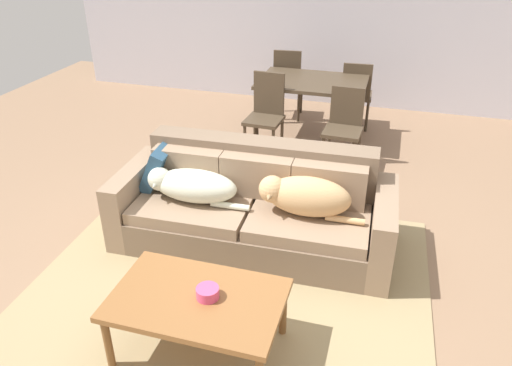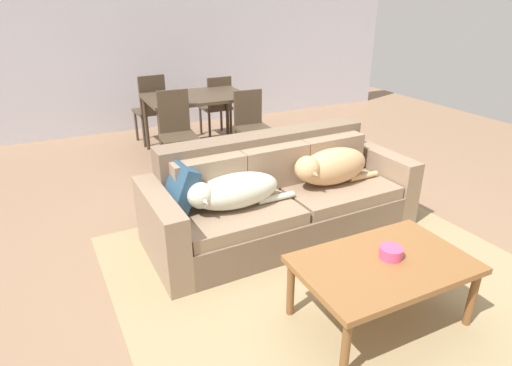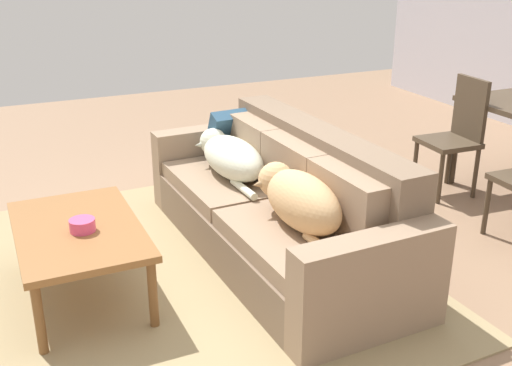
{
  "view_description": "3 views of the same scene",
  "coord_description": "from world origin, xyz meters",
  "px_view_note": "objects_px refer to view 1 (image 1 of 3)",
  "views": [
    {
      "loc": [
        0.94,
        -3.21,
        2.5
      ],
      "look_at": [
        -0.01,
        0.05,
        0.65
      ],
      "focal_mm": 34.65,
      "sensor_mm": 36.0,
      "label": 1
    },
    {
      "loc": [
        -1.71,
        -2.71,
        1.92
      ],
      "look_at": [
        -0.28,
        0.24,
        0.49
      ],
      "focal_mm": 30.06,
      "sensor_mm": 36.0,
      "label": 2
    },
    {
      "loc": [
        3.23,
        -1.47,
        1.95
      ],
      "look_at": [
        -0.13,
        0.05,
        0.5
      ],
      "focal_mm": 43.54,
      "sensor_mm": 36.0,
      "label": 3
    }
  ],
  "objects_px": {
    "dining_chair_far_left": "(288,81)",
    "dining_table": "(312,86)",
    "throw_pillow_by_left_arm": "(158,166)",
    "dining_chair_near_right": "(344,125)",
    "dog_on_right_cushion": "(303,196)",
    "coffee_table": "(197,303)",
    "couch": "(254,208)",
    "dog_on_left_cushion": "(191,185)",
    "dining_chair_near_left": "(266,111)",
    "dining_chair_far_right": "(356,92)",
    "bowl_on_coffee_table": "(208,293)"
  },
  "relations": [
    {
      "from": "dining_chair_far_left",
      "to": "dining_table",
      "type": "bearing_deg",
      "value": 119.81
    },
    {
      "from": "throw_pillow_by_left_arm",
      "to": "dining_chair_near_right",
      "type": "xyz_separation_m",
      "value": [
        1.4,
        1.65,
        -0.09
      ]
    },
    {
      "from": "dining_chair_near_right",
      "to": "dog_on_right_cushion",
      "type": "bearing_deg",
      "value": -90.58
    },
    {
      "from": "dog_on_right_cushion",
      "to": "dining_chair_far_left",
      "type": "height_order",
      "value": "dining_chair_far_left"
    },
    {
      "from": "coffee_table",
      "to": "dining_chair_near_right",
      "type": "bearing_deg",
      "value": 80.19
    },
    {
      "from": "couch",
      "to": "throw_pillow_by_left_arm",
      "type": "xyz_separation_m",
      "value": [
        -0.88,
        0.02,
        0.26
      ]
    },
    {
      "from": "dog_on_left_cushion",
      "to": "dining_table",
      "type": "height_order",
      "value": "dining_table"
    },
    {
      "from": "dining_chair_near_left",
      "to": "dining_chair_far_right",
      "type": "xyz_separation_m",
      "value": [
        0.91,
        1.08,
        -0.03
      ]
    },
    {
      "from": "coffee_table",
      "to": "dining_chair_near_right",
      "type": "relative_size",
      "value": 1.21
    },
    {
      "from": "dining_chair_far_left",
      "to": "coffee_table",
      "type": "bearing_deg",
      "value": 90.09
    },
    {
      "from": "dining_table",
      "to": "dining_chair_far_right",
      "type": "bearing_deg",
      "value": 48.0
    },
    {
      "from": "dining_chair_far_right",
      "to": "dog_on_right_cushion",
      "type": "bearing_deg",
      "value": 85.2
    },
    {
      "from": "dining_table",
      "to": "dining_chair_far_left",
      "type": "relative_size",
      "value": 1.32
    },
    {
      "from": "throw_pillow_by_left_arm",
      "to": "dog_on_left_cushion",
      "type": "bearing_deg",
      "value": -24.81
    },
    {
      "from": "couch",
      "to": "dining_chair_near_right",
      "type": "relative_size",
      "value": 2.64
    },
    {
      "from": "throw_pillow_by_left_arm",
      "to": "dining_chair_far_right",
      "type": "distance_m",
      "value": 3.15
    },
    {
      "from": "dog_on_right_cushion",
      "to": "dining_table",
      "type": "distance_m",
      "value": 2.45
    },
    {
      "from": "dog_on_left_cushion",
      "to": "dining_chair_far_left",
      "type": "xyz_separation_m",
      "value": [
        0.1,
        3.09,
        -0.02
      ]
    },
    {
      "from": "dining_chair_near_right",
      "to": "dining_chair_far_left",
      "type": "relative_size",
      "value": 0.91
    },
    {
      "from": "dining_chair_near_right",
      "to": "dining_chair_far_right",
      "type": "bearing_deg",
      "value": 92.31
    },
    {
      "from": "dining_chair_near_left",
      "to": "dining_chair_near_right",
      "type": "height_order",
      "value": "dining_chair_near_left"
    },
    {
      "from": "dining_chair_near_right",
      "to": "dining_chair_far_left",
      "type": "bearing_deg",
      "value": 128.6
    },
    {
      "from": "coffee_table",
      "to": "dining_chair_far_left",
      "type": "distance_m",
      "value": 4.25
    },
    {
      "from": "dining_chair_near_right",
      "to": "dining_chair_far_left",
      "type": "distance_m",
      "value": 1.57
    },
    {
      "from": "dog_on_right_cushion",
      "to": "coffee_table",
      "type": "bearing_deg",
      "value": -111.35
    },
    {
      "from": "throw_pillow_by_left_arm",
      "to": "coffee_table",
      "type": "bearing_deg",
      "value": -55.89
    },
    {
      "from": "dining_chair_near_left",
      "to": "bowl_on_coffee_table",
      "type": "bearing_deg",
      "value": -78.25
    },
    {
      "from": "dog_on_right_cushion",
      "to": "throw_pillow_by_left_arm",
      "type": "bearing_deg",
      "value": 172.28
    },
    {
      "from": "throw_pillow_by_left_arm",
      "to": "bowl_on_coffee_table",
      "type": "height_order",
      "value": "throw_pillow_by_left_arm"
    },
    {
      "from": "dog_on_left_cushion",
      "to": "dining_table",
      "type": "xyz_separation_m",
      "value": [
        0.54,
        2.46,
        0.14
      ]
    },
    {
      "from": "dog_on_right_cushion",
      "to": "bowl_on_coffee_table",
      "type": "distance_m",
      "value": 1.22
    },
    {
      "from": "couch",
      "to": "dining_chair_far_right",
      "type": "distance_m",
      "value": 2.89
    },
    {
      "from": "couch",
      "to": "dining_chair_far_right",
      "type": "height_order",
      "value": "dining_chair_far_right"
    },
    {
      "from": "dog_on_right_cushion",
      "to": "bowl_on_coffee_table",
      "type": "xyz_separation_m",
      "value": [
        -0.35,
        -1.16,
        -0.09
      ]
    },
    {
      "from": "throw_pillow_by_left_arm",
      "to": "dining_chair_near_right",
      "type": "relative_size",
      "value": 0.43
    },
    {
      "from": "dog_on_right_cushion",
      "to": "dining_chair_far_left",
      "type": "xyz_separation_m",
      "value": [
        -0.83,
        3.05,
        -0.05
      ]
    },
    {
      "from": "throw_pillow_by_left_arm",
      "to": "dining_chair_far_left",
      "type": "bearing_deg",
      "value": 80.65
    },
    {
      "from": "bowl_on_coffee_table",
      "to": "dog_on_left_cushion",
      "type": "bearing_deg",
      "value": 117.23
    },
    {
      "from": "dining_table",
      "to": "dining_chair_near_right",
      "type": "relative_size",
      "value": 1.44
    },
    {
      "from": "couch",
      "to": "dining_chair_near_left",
      "type": "height_order",
      "value": "dining_chair_near_left"
    },
    {
      "from": "throw_pillow_by_left_arm",
      "to": "dog_on_right_cushion",
      "type": "bearing_deg",
      "value": -5.83
    },
    {
      "from": "dog_on_right_cushion",
      "to": "dining_table",
      "type": "xyz_separation_m",
      "value": [
        -0.38,
        2.42,
        0.11
      ]
    },
    {
      "from": "throw_pillow_by_left_arm",
      "to": "bowl_on_coffee_table",
      "type": "distance_m",
      "value": 1.61
    },
    {
      "from": "dining_chair_far_right",
      "to": "coffee_table",
      "type": "bearing_deg",
      "value": 79.99
    },
    {
      "from": "couch",
      "to": "dog_on_left_cushion",
      "type": "bearing_deg",
      "value": -164.24
    },
    {
      "from": "dining_table",
      "to": "dining_chair_far_left",
      "type": "xyz_separation_m",
      "value": [
        -0.44,
        0.63,
        -0.16
      ]
    },
    {
      "from": "dog_on_right_cushion",
      "to": "dining_chair_far_left",
      "type": "relative_size",
      "value": 0.88
    },
    {
      "from": "dog_on_left_cushion",
      "to": "bowl_on_coffee_table",
      "type": "distance_m",
      "value": 1.26
    },
    {
      "from": "dog_on_left_cushion",
      "to": "dining_chair_near_left",
      "type": "distance_m",
      "value": 1.92
    },
    {
      "from": "bowl_on_coffee_table",
      "to": "dining_table",
      "type": "relative_size",
      "value": 0.11
    }
  ]
}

